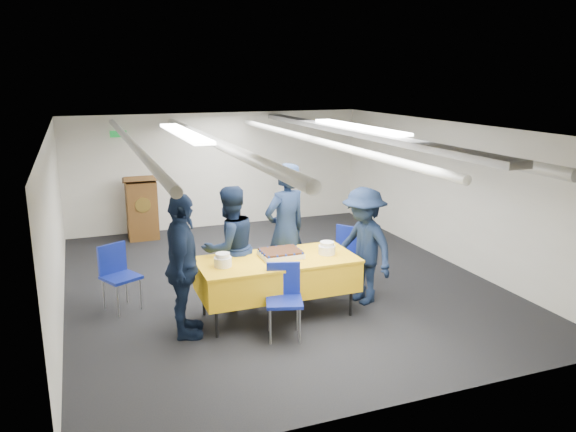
% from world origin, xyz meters
% --- Properties ---
extents(ground, '(7.00, 7.00, 0.00)m').
position_xyz_m(ground, '(0.00, 0.00, 0.00)').
color(ground, black).
rests_on(ground, ground).
extents(room_shell, '(6.00, 7.00, 2.30)m').
position_xyz_m(room_shell, '(0.09, 0.41, 1.81)').
color(room_shell, silver).
rests_on(room_shell, ground).
extents(serving_table, '(2.01, 0.93, 0.77)m').
position_xyz_m(serving_table, '(-0.41, -1.17, 0.56)').
color(serving_table, black).
rests_on(serving_table, ground).
extents(sheet_cake, '(0.53, 0.41, 0.09)m').
position_xyz_m(sheet_cake, '(-0.34, -1.11, 0.81)').
color(sheet_cake, white).
rests_on(sheet_cake, serving_table).
extents(plate_stack_left, '(0.21, 0.21, 0.17)m').
position_xyz_m(plate_stack_left, '(-1.12, -1.22, 0.85)').
color(plate_stack_left, white).
rests_on(plate_stack_left, serving_table).
extents(plate_stack_right, '(0.22, 0.22, 0.16)m').
position_xyz_m(plate_stack_right, '(0.26, -1.22, 0.85)').
color(plate_stack_right, white).
rests_on(plate_stack_right, serving_table).
extents(podium, '(0.62, 0.53, 1.25)m').
position_xyz_m(podium, '(-1.60, 3.05, 0.61)').
color(podium, brown).
rests_on(podium, ground).
extents(chair_near, '(0.52, 0.52, 0.87)m').
position_xyz_m(chair_near, '(-0.52, -1.71, 0.53)').
color(chair_near, gray).
rests_on(chair_near, ground).
extents(chair_right, '(0.59, 0.59, 0.87)m').
position_xyz_m(chair_right, '(0.89, -0.48, 0.53)').
color(chair_right, gray).
rests_on(chair_right, ground).
extents(chair_left, '(0.57, 0.57, 0.87)m').
position_xyz_m(chair_left, '(-2.30, -0.20, 0.53)').
color(chair_left, gray).
rests_on(chair_left, ground).
extents(sailor_a, '(0.80, 0.65, 1.88)m').
position_xyz_m(sailor_a, '(-0.07, -0.56, 0.94)').
color(sailor_a, black).
rests_on(sailor_a, ground).
extents(sailor_b, '(0.95, 0.83, 1.64)m').
position_xyz_m(sailor_b, '(-0.89, -0.67, 0.82)').
color(sailor_b, black).
rests_on(sailor_b, ground).
extents(sailor_c, '(0.64, 1.08, 1.73)m').
position_xyz_m(sailor_c, '(-1.62, -1.33, 0.86)').
color(sailor_c, black).
rests_on(sailor_c, ground).
extents(sailor_d, '(0.82, 1.14, 1.59)m').
position_xyz_m(sailor_d, '(0.83, -1.15, 0.80)').
color(sailor_d, black).
rests_on(sailor_d, ground).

